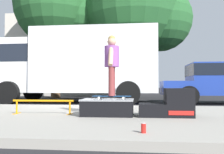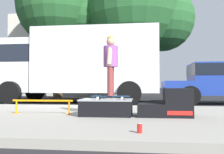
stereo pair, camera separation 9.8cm
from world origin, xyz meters
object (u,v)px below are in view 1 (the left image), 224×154
(box_truck, at_px, (74,63))
(street_tree_neighbour, at_px, (138,11))
(grind_rail, at_px, (43,103))
(skate_box, at_px, (108,107))
(kicker_ramp, at_px, (170,105))
(skater_kid, at_px, (112,60))
(soda_can, at_px, (144,128))
(skateboard, at_px, (112,96))
(street_tree_main, at_px, (61,8))

(box_truck, relative_size, street_tree_neighbour, 0.84)
(grind_rail, bearing_deg, street_tree_neighbour, 78.19)
(skate_box, height_order, grind_rail, skate_box)
(kicker_ramp, height_order, skater_kid, skater_kid)
(soda_can, bearing_deg, skater_kid, 108.43)
(grind_rail, height_order, skateboard, skateboard)
(kicker_ramp, xyz_separation_m, grind_rail, (-2.68, 0.12, -0.00))
(box_truck, xyz_separation_m, street_tree_neighbour, (2.72, 4.37, 3.48))
(box_truck, height_order, street_tree_neighbour, street_tree_neighbour)
(skate_box, relative_size, grind_rail, 0.78)
(skater_kid, relative_size, street_tree_main, 0.15)
(skateboard, bearing_deg, box_truck, 112.38)
(street_tree_main, bearing_deg, soda_can, -67.37)
(box_truck, relative_size, street_tree_main, 0.85)
(skate_box, distance_m, box_truck, 5.94)
(street_tree_main, bearing_deg, skateboard, -66.59)
(skater_kid, bearing_deg, soda_can, -71.57)
(grind_rail, bearing_deg, street_tree_main, 105.63)
(skate_box, relative_size, skateboard, 1.33)
(kicker_ramp, relative_size, street_tree_main, 0.13)
(kicker_ramp, xyz_separation_m, soda_can, (-0.56, -1.83, -0.17))
(skateboard, distance_m, street_tree_neighbour, 10.81)
(skate_box, bearing_deg, street_tree_main, 112.97)
(soda_can, height_order, box_truck, box_truck)
(street_tree_neighbour, bearing_deg, kicker_ramp, -86.10)
(kicker_ramp, distance_m, skater_kid, 1.48)
(skate_box, bearing_deg, skateboard, 5.23)
(street_tree_main, xyz_separation_m, street_tree_neighbour, (4.67, 0.12, -0.30))
(kicker_ramp, xyz_separation_m, skateboard, (-1.17, 0.01, 0.16))
(skate_box, xyz_separation_m, box_truck, (-2.13, 5.37, 1.40))
(kicker_ramp, height_order, grind_rail, kicker_ramp)
(skater_kid, height_order, soda_can, skater_kid)
(skate_box, bearing_deg, skater_kid, 5.23)
(skate_box, relative_size, box_truck, 0.15)
(kicker_ramp, relative_size, grind_rail, 0.78)
(skateboard, distance_m, soda_can, 1.96)
(skate_box, xyz_separation_m, kicker_ramp, (1.26, -0.00, 0.05))
(skate_box, xyz_separation_m, skateboard, (0.08, 0.01, 0.21))
(kicker_ramp, distance_m, soda_can, 1.92)
(skateboard, distance_m, street_tree_main, 11.60)
(soda_can, bearing_deg, box_truck, 111.39)
(street_tree_main, bearing_deg, kicker_ramp, -61.00)
(skateboard, bearing_deg, skater_kid, 0.00)
(skater_kid, distance_m, street_tree_main, 11.31)
(soda_can, bearing_deg, skate_box, 110.80)
(skate_box, height_order, skater_kid, skater_kid)
(soda_can, relative_size, box_truck, 0.02)
(kicker_ramp, relative_size, skater_kid, 0.84)
(skate_box, height_order, kicker_ramp, kicker_ramp)
(grind_rail, distance_m, skater_kid, 1.76)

